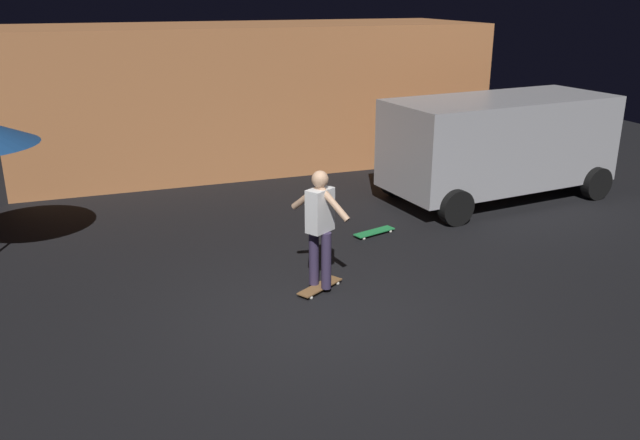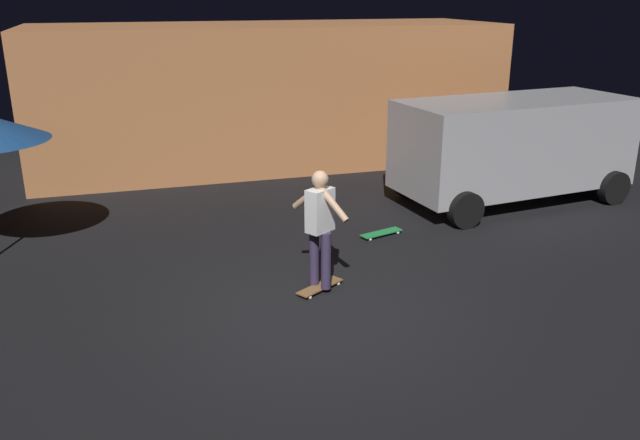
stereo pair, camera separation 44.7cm
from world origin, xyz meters
The scene contains 6 objects.
ground_plane centered at (0.00, 0.00, 0.00)m, with size 28.00×28.00×0.00m, color black.
low_building centered at (1.24, 8.36, 1.63)m, with size 10.94×3.61×3.27m.
parked_van centered at (5.09, 3.66, 1.16)m, with size 4.79×2.67×2.03m.
skateboard_ridden centered at (0.24, 0.71, 0.06)m, with size 0.77×0.58×0.07m.
skateboard_spare centered at (1.88, 2.49, 0.06)m, with size 0.80×0.41×0.07m.
skater centered at (0.24, 0.71, 1.04)m, with size 0.59×0.88×1.67m.
Camera 1 is at (-2.61, -7.19, 3.98)m, focal length 36.87 mm.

